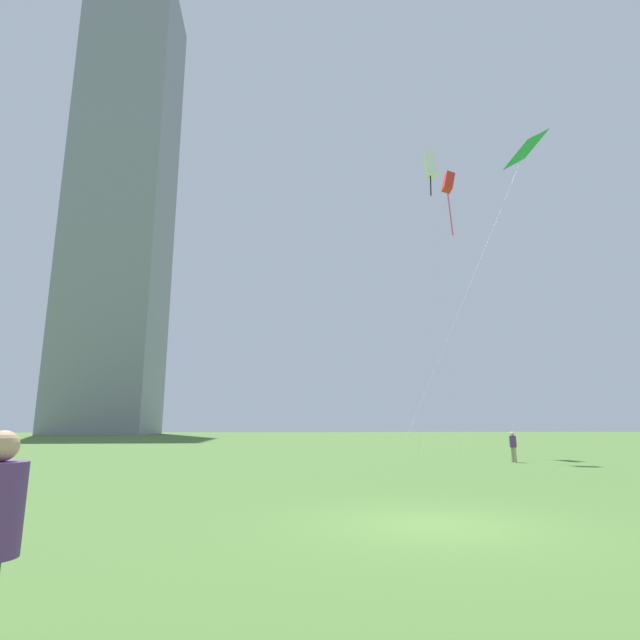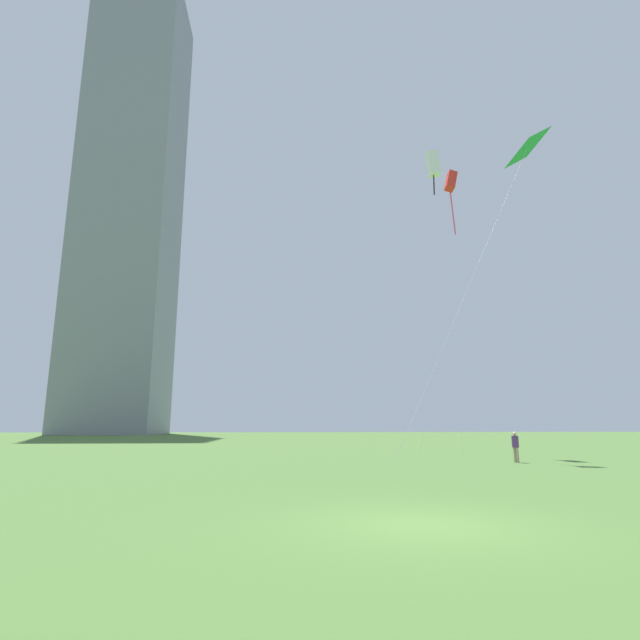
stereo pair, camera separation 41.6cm
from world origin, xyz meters
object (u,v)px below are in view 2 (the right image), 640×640
kite_flying_3 (451,184)px  distant_highrise_0 (132,200)px  person_standing_1 (515,445)px  kite_flying_0 (433,164)px  kite_flying_4 (526,148)px

kite_flying_3 → distant_highrise_0: bearing=119.2°
person_standing_1 → distant_highrise_0: size_ratio=0.01×
person_standing_1 → kite_flying_0: (-0.22, 10.24, 21.75)m
distant_highrise_0 → kite_flying_3: bearing=-61.0°
kite_flying_3 → person_standing_1: bearing=-78.8°
person_standing_1 → distant_highrise_0: 113.82m
kite_flying_0 → kite_flying_3: kite_flying_0 is taller
kite_flying_0 → kite_flying_3: bearing=-97.1°
kite_flying_0 → kite_flying_4: 13.46m
person_standing_1 → kite_flying_0: 24.04m
kite_flying_0 → distant_highrise_0: bearing=121.3°
kite_flying_4 → distant_highrise_0: distant_highrise_0 is taller
person_standing_1 → distant_highrise_0: bearing=3.9°
kite_flying_3 → kite_flying_4: size_ratio=1.07×
kite_flying_0 → distant_highrise_0: (-47.54, 78.09, 31.84)m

